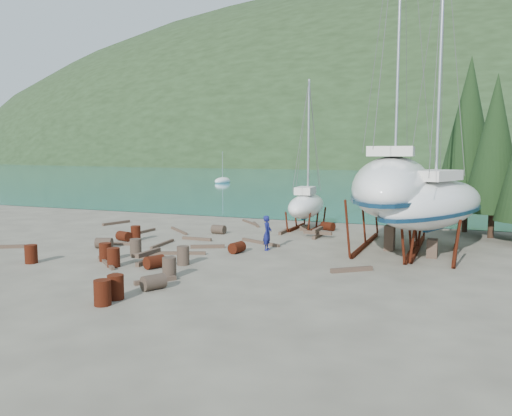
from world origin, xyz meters
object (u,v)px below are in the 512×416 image
at_px(small_sailboat_shore, 306,205).
at_px(large_sailboat_near, 393,185).
at_px(large_sailboat_far, 434,203).
at_px(worker, 267,233).

bearing_deg(small_sailboat_shore, large_sailboat_near, -40.91).
distance_m(large_sailboat_near, small_sailboat_shore, 8.17).
xyz_separation_m(large_sailboat_far, small_sailboat_shore, (-8.59, 6.10, -0.99)).
bearing_deg(worker, small_sailboat_shore, -4.73).
bearing_deg(large_sailboat_far, worker, -147.55).
height_order(large_sailboat_near, worker, large_sailboat_near).
bearing_deg(large_sailboat_far, small_sailboat_shore, 164.03).
height_order(small_sailboat_shore, worker, small_sailboat_shore).
bearing_deg(small_sailboat_shore, worker, -91.72).
distance_m(large_sailboat_far, small_sailboat_shore, 10.58).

